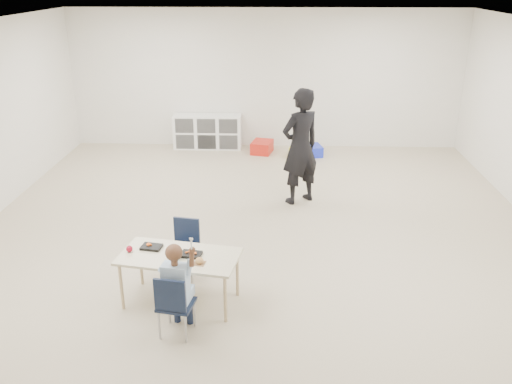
{
  "coord_description": "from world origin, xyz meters",
  "views": [
    {
      "loc": [
        0.24,
        -6.61,
        3.41
      ],
      "look_at": [
        -0.01,
        -0.28,
        0.85
      ],
      "focal_mm": 38.0,
      "sensor_mm": 36.0,
      "label": 1
    }
  ],
  "objects_px": {
    "table": "(180,278)",
    "child": "(175,286)",
    "chair_near": "(176,303)",
    "cubby_shelf": "(208,132)",
    "adult": "(300,147)"
  },
  "relations": [
    {
      "from": "table",
      "to": "child",
      "type": "height_order",
      "value": "child"
    },
    {
      "from": "adult",
      "to": "cubby_shelf",
      "type": "bearing_deg",
      "value": -92.11
    },
    {
      "from": "child",
      "to": "adult",
      "type": "bearing_deg",
      "value": 78.78
    },
    {
      "from": "chair_near",
      "to": "adult",
      "type": "height_order",
      "value": "adult"
    },
    {
      "from": "table",
      "to": "adult",
      "type": "bearing_deg",
      "value": 74.35
    },
    {
      "from": "child",
      "to": "chair_near",
      "type": "bearing_deg",
      "value": 0.0
    },
    {
      "from": "chair_near",
      "to": "cubby_shelf",
      "type": "relative_size",
      "value": 0.5
    },
    {
      "from": "table",
      "to": "chair_near",
      "type": "bearing_deg",
      "value": -74.47
    },
    {
      "from": "chair_near",
      "to": "table",
      "type": "bearing_deg",
      "value": 105.53
    },
    {
      "from": "cubby_shelf",
      "to": "adult",
      "type": "relative_size",
      "value": 0.76
    },
    {
      "from": "chair_near",
      "to": "adult",
      "type": "distance_m",
      "value": 3.79
    },
    {
      "from": "child",
      "to": "adult",
      "type": "relative_size",
      "value": 0.61
    },
    {
      "from": "chair_near",
      "to": "adult",
      "type": "bearing_deg",
      "value": 78.78
    },
    {
      "from": "table",
      "to": "child",
      "type": "distance_m",
      "value": 0.62
    },
    {
      "from": "table",
      "to": "adult",
      "type": "height_order",
      "value": "adult"
    }
  ]
}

